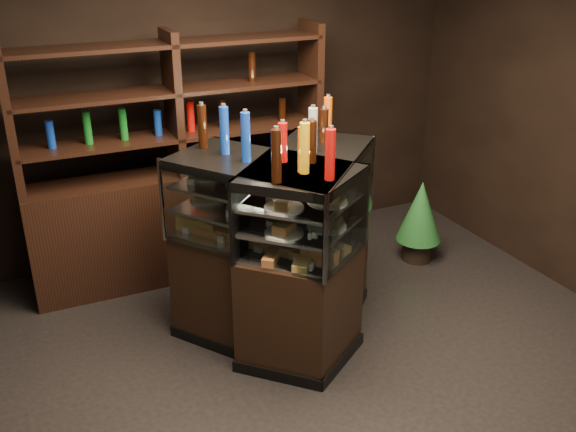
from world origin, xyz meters
name	(u,v)px	position (x,y,z in m)	size (l,w,h in m)	color
ground	(320,411)	(0.00, 0.00, 0.00)	(5.00, 5.00, 0.00)	black
room_shell	(328,92)	(0.00, 0.00, 1.94)	(5.02, 5.02, 3.01)	black
display_case	(286,280)	(0.15, 0.81, 0.45)	(1.55, 1.36, 1.34)	black
food_display	(286,208)	(0.15, 0.81, 0.99)	(1.17, 1.02, 0.42)	#CD7E49
bottles_top	(286,138)	(0.15, 0.81, 1.47)	(1.00, 0.88, 0.30)	#D8590A
potted_conifer	(421,210)	(1.69, 1.40, 0.47)	(0.39, 0.39, 0.83)	black
back_shelving	(181,205)	(-0.23, 2.05, 0.61)	(2.40, 0.43, 2.00)	black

